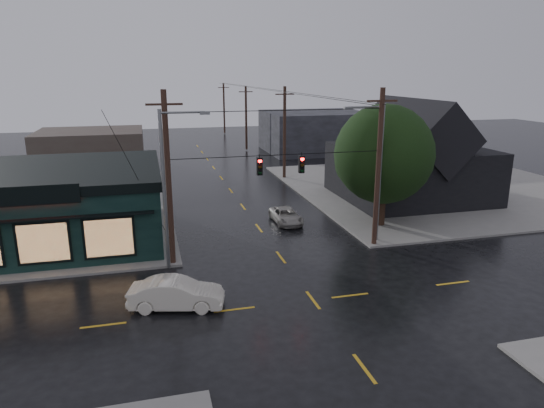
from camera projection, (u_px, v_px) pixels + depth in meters
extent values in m
plane|color=black|center=(313.00, 300.00, 24.27)|extent=(160.00, 160.00, 0.00)
cube|color=gray|center=(438.00, 187.00, 47.78)|extent=(28.00, 28.00, 0.15)
cube|color=black|center=(36.00, 209.00, 32.19)|extent=(16.00, 12.00, 4.20)
cube|color=black|center=(31.00, 174.00, 31.55)|extent=(16.30, 12.30, 0.60)
cube|color=#FF1E14|center=(7.00, 197.00, 25.86)|extent=(7.00, 0.16, 0.90)
cube|color=black|center=(410.00, 172.00, 43.15)|extent=(12.00, 11.00, 4.50)
cylinder|color=black|center=(381.00, 200.00, 35.40)|extent=(0.70, 0.70, 3.65)
sphere|color=black|center=(384.00, 154.00, 34.50)|extent=(7.11, 7.11, 7.11)
cylinder|color=black|center=(279.00, 155.00, 28.69)|extent=(13.00, 0.04, 0.04)
cube|color=#3C302C|center=(91.00, 149.00, 57.65)|extent=(12.00, 10.00, 4.40)
cube|color=black|center=(315.00, 132.00, 69.44)|extent=(14.00, 12.00, 5.60)
imported|color=silver|center=(176.00, 294.00, 23.29)|extent=(4.76, 2.58, 1.49)
imported|color=gray|center=(286.00, 216.00, 36.60)|extent=(1.90, 4.02, 1.11)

